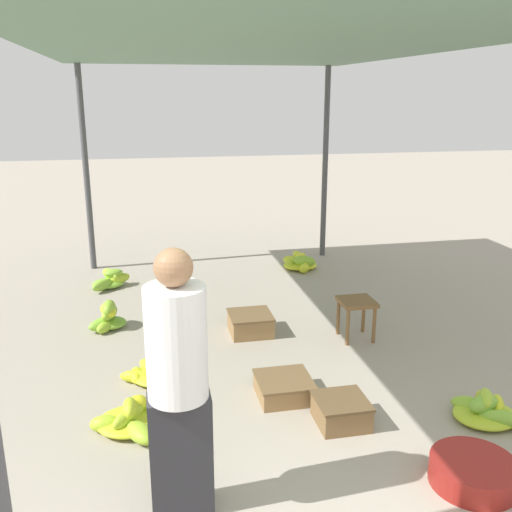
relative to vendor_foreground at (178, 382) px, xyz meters
The scene contains 15 objects.
canopy_post_back_left 5.18m from the vendor_foreground, 99.29° to the left, with size 0.08×0.08×2.74m, color #4C4C51.
canopy_post_back_right 5.70m from the vendor_foreground, 63.61° to the left, with size 0.08×0.08×2.74m, color #4C4C51.
canopy_tarp 3.10m from the vendor_foreground, 69.57° to the left, with size 3.76×6.03×0.04m, color #567A60.
vendor_foreground is the anchor object (origin of this frame).
stool 2.87m from the vendor_foreground, 47.91° to the left, with size 0.34×0.34×0.41m.
basin_black 1.96m from the vendor_foreground, ahead, with size 0.54×0.54×0.16m.
banana_pile_left_0 1.23m from the vendor_foreground, 106.92° to the left, with size 0.56×0.62×0.23m.
banana_pile_left_1 1.80m from the vendor_foreground, 93.14° to the left, with size 0.61×0.48×0.18m.
banana_pile_left_2 4.30m from the vendor_foreground, 97.79° to the left, with size 0.51×0.55×0.23m.
banana_pile_left_3 2.98m from the vendor_foreground, 100.86° to the left, with size 0.41×0.41×0.30m.
banana_pile_right_0 2.48m from the vendor_foreground, 11.92° to the left, with size 0.48×0.56×0.24m.
banana_pile_right_1 4.95m from the vendor_foreground, 66.23° to the left, with size 0.50×0.64×0.22m.
crate_near 1.57m from the vendor_foreground, 28.59° to the left, with size 0.38×0.38×0.20m.
crate_mid 2.69m from the vendor_foreground, 69.96° to the left, with size 0.43×0.43×0.21m.
crate_far 1.63m from the vendor_foreground, 51.17° to the left, with size 0.44×0.44×0.17m.
Camera 1 is at (-1.00, -2.02, 2.37)m, focal length 40.00 mm.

